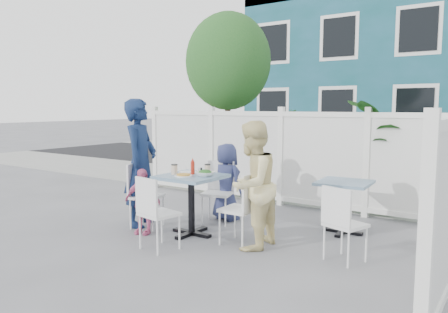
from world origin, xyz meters
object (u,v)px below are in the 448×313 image
Objects in this scene: chair_back at (219,187)px; man at (141,163)px; chair_right at (244,203)px; chair_near at (154,208)px; spare_table at (344,193)px; boy at (227,182)px; chair_left at (142,190)px; utility_cabinet at (216,150)px; main_table at (191,189)px; woman at (252,185)px; toddler at (142,201)px.

man reaches higher than chair_back.
chair_right reaches higher than chair_near.
boy is (-1.68, -0.31, 0.03)m from spare_table.
spare_table is 1.71m from boy.
utility_cabinet is at bearing -176.48° from chair_left.
main_table is 0.52× the size of woman.
boy is at bearing 93.30° from main_table.
utility_cabinet reaches higher than chair_left.
utility_cabinet reaches higher than chair_right.
main_table is at bearing 78.72° from chair_left.
boy is 1.31× the size of toddler.
utility_cabinet is 4.53m from toddler.
toddler is at bearing 79.37° from boy.
woman reaches higher than main_table.
utility_cabinet is at bearing -141.82° from woman.
chair_back is at bearing -128.83° from woman.
main_table is 0.83m from chair_left.
spare_table is at bearing 177.54° from chair_back.
main_table is at bearing -64.87° from utility_cabinet.
main_table is 0.68m from toddler.
chair_left is at bearing 64.44° from boy.
chair_right is 1.01× the size of toddler.
toddler is (-0.61, 0.42, -0.07)m from chair_near.
toddler is (1.78, -4.15, -0.24)m from utility_cabinet.
boy is 1.34m from toddler.
man is (-0.93, 0.72, 0.39)m from chair_near.
man is 0.64m from toddler.
woman is (0.89, 0.74, 0.25)m from chair_near.
chair_left reaches higher than spare_table.
chair_near is 1.00× the size of toddler.
chair_back is (-0.88, 0.72, 0.00)m from chair_right.
main_table is 0.44× the size of man.
main_table is 0.75m from chair_back.
chair_back is 1.02× the size of chair_near.
chair_left is 0.79× the size of boy.
utility_cabinet reaches higher than chair_back.
boy reaches higher than spare_table.
main_table is 0.90× the size of chair_back.
chair_left is 1.03× the size of chair_near.
boy is at bearing -169.53° from spare_table.
boy is (0.03, 0.16, 0.06)m from chair_back.
boy is (-0.05, 0.90, -0.04)m from main_table.
man is (-0.08, 0.06, 0.37)m from chair_left.
woman is 1.35m from boy.
spare_table is at bearing 36.61° from main_table.
spare_table is at bearing 19.93° from toddler.
woman reaches higher than spare_table.
man reaches higher than boy.
toddler is at bearing 104.01° from chair_right.
chair_near is at bearing -52.56° from woman.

